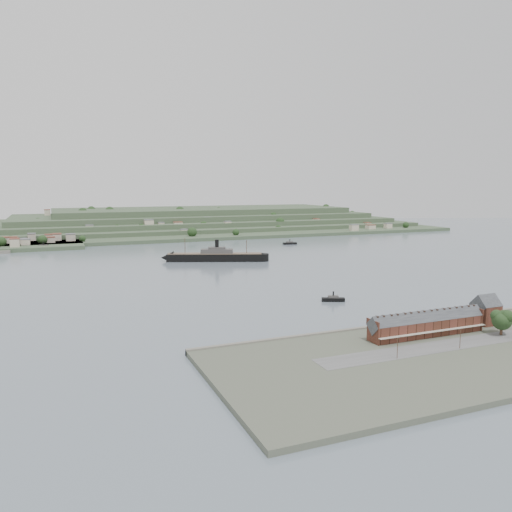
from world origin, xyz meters
name	(u,v)px	position (x,y,z in m)	size (l,w,h in m)	color
ground	(280,274)	(0.00, 0.00, 0.00)	(1400.00, 1400.00, 0.00)	slate
near_shore	(478,348)	(0.00, -186.75, 1.01)	(220.00, 80.00, 2.60)	#4C5142
terrace_row	(427,324)	(-10.00, -168.02, 6.84)	(55.60, 9.80, 11.07)	#462519
gabled_building	(486,311)	(27.50, -164.00, 8.19)	(10.40, 10.18, 14.09)	#462519
far_peninsula	(185,222)	(27.91, 393.10, 11.88)	(760.00, 309.00, 30.00)	#35462E
steamship	(212,256)	(-27.74, 79.77, 4.16)	(89.86, 42.08, 22.50)	black
tugboat	(333,299)	(-9.64, -91.43, 1.42)	(13.20, 8.32, 5.80)	black
ferry_west	(44,247)	(-164.35, 225.00, 1.83)	(21.05, 11.84, 7.62)	black
ferry_east	(290,243)	(89.55, 166.13, 1.40)	(15.93, 6.12, 5.82)	black
fig_tree	(503,319)	(20.15, -180.13, 8.95)	(10.20, 8.83, 11.38)	#493121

